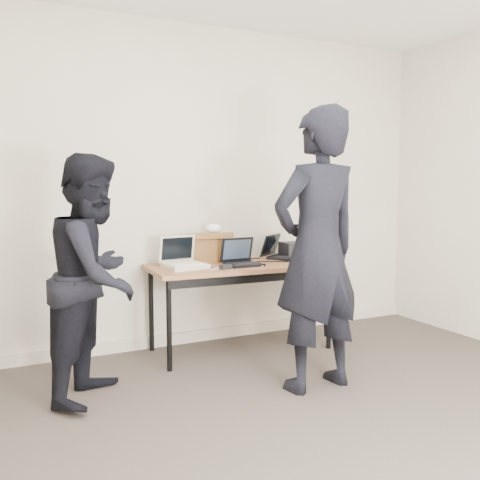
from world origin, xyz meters
TOP-DOWN VIEW (x-y plane):
  - room at (0.00, 0.00)m, footprint 4.60×4.60m
  - desk at (0.24, 1.85)m, footprint 1.53×0.72m
  - laptop_beige at (-0.26, 1.89)m, footprint 0.34×0.34m
  - laptop_center at (0.22, 1.82)m, footprint 0.28×0.27m
  - laptop_right at (0.70, 2.04)m, footprint 0.39×0.39m
  - leather_satchel at (0.06, 2.08)m, footprint 0.38×0.22m
  - tissue at (0.09, 2.09)m, footprint 0.13×0.10m
  - equipment_box at (0.87, 2.05)m, footprint 0.24×0.20m
  - power_brick at (0.02, 1.69)m, footprint 0.10×0.07m
  - cables at (0.28, 1.85)m, footprint 1.16×0.43m
  - person_typist at (0.32, 0.90)m, footprint 0.73×0.52m
  - person_observer at (-1.03, 1.41)m, footprint 0.92×0.96m
  - baseboard at (0.00, 2.23)m, footprint 4.50×0.03m

SIDE VIEW (x-z plane):
  - baseboard at x=0.00m, z-range 0.00..0.10m
  - desk at x=0.24m, z-range 0.30..1.02m
  - cables at x=0.28m, z-range 0.72..0.73m
  - power_brick at x=0.02m, z-range 0.72..0.75m
  - laptop_right at x=0.70m, z-range 0.66..0.87m
  - laptop_center at x=0.22m, z-range 0.66..0.88m
  - laptop_beige at x=-0.26m, z-range 0.64..0.89m
  - person_observer at x=-1.03m, z-range 0.00..1.57m
  - equipment_box at x=0.87m, z-range 0.72..0.85m
  - leather_satchel at x=0.06m, z-range 0.72..0.97m
  - person_typist at x=0.32m, z-range 0.00..1.88m
  - tissue at x=0.09m, z-range 0.97..1.04m
  - room at x=0.00m, z-range -0.05..2.75m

